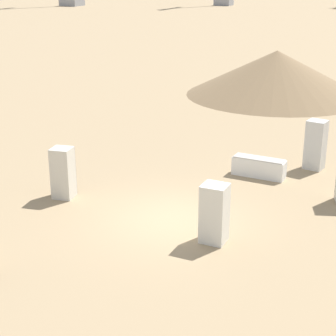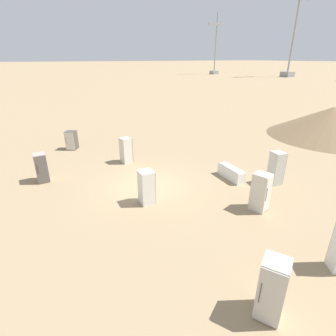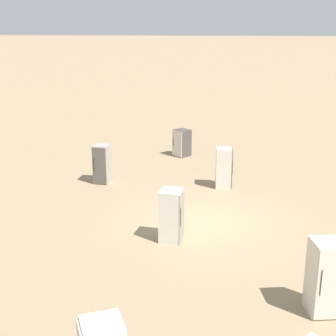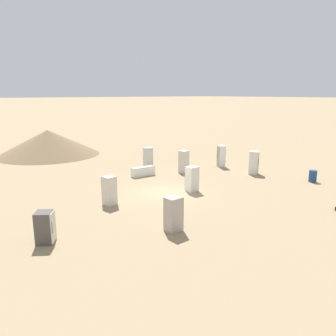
{
  "view_description": "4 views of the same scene",
  "coord_description": "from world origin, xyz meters",
  "px_view_note": "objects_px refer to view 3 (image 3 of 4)",
  "views": [
    {
      "loc": [
        14.13,
        6.14,
        7.19
      ],
      "look_at": [
        -0.57,
        -0.34,
        1.4
      ],
      "focal_mm": 60.0,
      "sensor_mm": 36.0,
      "label": 1
    },
    {
      "loc": [
        5.24,
        11.94,
        6.55
      ],
      "look_at": [
        -1.24,
        0.0,
        0.8
      ],
      "focal_mm": 28.0,
      "sensor_mm": 36.0,
      "label": 2
    },
    {
      "loc": [
        -2.14,
        14.9,
        6.41
      ],
      "look_at": [
        1.38,
        -0.28,
        1.79
      ],
      "focal_mm": 50.0,
      "sensor_mm": 36.0,
      "label": 3
    },
    {
      "loc": [
        16.2,
        -12.55,
        6.36
      ],
      "look_at": [
        -0.6,
        0.77,
        1.45
      ],
      "focal_mm": 35.0,
      "sensor_mm": 36.0,
      "label": 4
    }
  ],
  "objects_px": {
    "discarded_fridge_4": "(171,216)",
    "discarded_fridge_5": "(324,278)",
    "discarded_fridge_8": "(182,143)",
    "discarded_fridge_3": "(102,164)",
    "discarded_fridge_7": "(224,168)"
  },
  "relations": [
    {
      "from": "discarded_fridge_3",
      "to": "discarded_fridge_8",
      "type": "height_order",
      "value": "discarded_fridge_3"
    },
    {
      "from": "discarded_fridge_5",
      "to": "discarded_fridge_8",
      "type": "xyz_separation_m",
      "value": [
        6.02,
        -13.22,
        -0.2
      ]
    },
    {
      "from": "discarded_fridge_7",
      "to": "discarded_fridge_8",
      "type": "height_order",
      "value": "discarded_fridge_7"
    },
    {
      "from": "discarded_fridge_3",
      "to": "discarded_fridge_8",
      "type": "relative_size",
      "value": 1.18
    },
    {
      "from": "discarded_fridge_4",
      "to": "discarded_fridge_5",
      "type": "distance_m",
      "value": 5.26
    },
    {
      "from": "discarded_fridge_3",
      "to": "discarded_fridge_4",
      "type": "xyz_separation_m",
      "value": [
        -4.22,
        5.04,
        0.01
      ]
    },
    {
      "from": "discarded_fridge_5",
      "to": "discarded_fridge_8",
      "type": "distance_m",
      "value": 14.53
    },
    {
      "from": "discarded_fridge_3",
      "to": "discarded_fridge_7",
      "type": "xyz_separation_m",
      "value": [
        -5.22,
        -0.54,
        0.02
      ]
    },
    {
      "from": "discarded_fridge_7",
      "to": "discarded_fridge_4",
      "type": "bearing_deg",
      "value": -19.55
    },
    {
      "from": "discarded_fridge_5",
      "to": "discarded_fridge_8",
      "type": "relative_size",
      "value": 1.29
    },
    {
      "from": "discarded_fridge_4",
      "to": "discarded_fridge_7",
      "type": "bearing_deg",
      "value": 171.2
    },
    {
      "from": "discarded_fridge_3",
      "to": "discarded_fridge_4",
      "type": "bearing_deg",
      "value": 128.34
    },
    {
      "from": "discarded_fridge_4",
      "to": "discarded_fridge_5",
      "type": "xyz_separation_m",
      "value": [
        -4.3,
        3.04,
        0.07
      ]
    },
    {
      "from": "discarded_fridge_3",
      "to": "discarded_fridge_7",
      "type": "distance_m",
      "value": 5.25
    },
    {
      "from": "discarded_fridge_3",
      "to": "discarded_fridge_7",
      "type": "bearing_deg",
      "value": -175.73
    }
  ]
}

